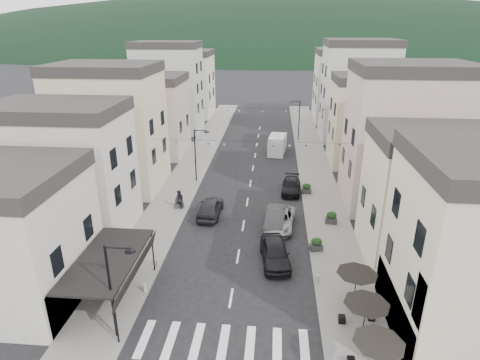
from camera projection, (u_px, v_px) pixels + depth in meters
The scene contains 26 objects.
sidewalk_left at pixel (194, 163), 50.74m from camera, with size 4.00×76.00×0.12m, color slate.
sidewalk_right at pixel (314, 167), 49.52m from camera, with size 4.00×76.00×0.12m, color slate.
hill_backdrop at pixel (274, 46), 298.44m from camera, with size 640.00×360.00×70.00m, color black.
boutique_awning at pixel (112, 260), 24.58m from camera, with size 3.77×7.50×3.28m.
buildings_row_left at pixel (150, 106), 54.41m from camera, with size 10.20×54.16×14.00m.
buildings_row_right at pixel (370, 110), 50.91m from camera, with size 10.20×54.16×14.50m.
cafe_terrace at pixel (366, 308), 21.61m from camera, with size 2.50×8.10×2.53m.
streetlamp_left_near at pixel (115, 283), 21.47m from camera, with size 1.70×0.56×6.00m.
streetlamp_left_far at pixel (198, 150), 43.71m from camera, with size 1.70×0.56×6.00m.
streetlamp_right_far at pixel (297, 116), 59.44m from camera, with size 1.70×0.56×6.00m.
bollards at pixel (230, 298), 25.45m from camera, with size 11.66×10.26×0.60m.
bunting_near at pixel (248, 145), 38.81m from camera, with size 19.00×0.28×0.62m.
bunting_far at pixel (256, 111), 53.63m from camera, with size 19.00×0.28×0.62m.
parked_car_a at pixel (275, 253), 29.64m from camera, with size 1.97×4.91×1.67m, color black.
parked_car_b at pixel (275, 218), 34.96m from camera, with size 1.65×4.73×1.56m, color #2E2E30.
parked_car_c at pixel (280, 219), 34.84m from camera, with size 2.40×5.21×1.45m, color #919399.
parked_car_d at pixel (291, 186), 42.06m from camera, with size 1.87×4.61×1.34m, color black.
parked_car_e at pixel (210, 207), 36.88m from camera, with size 1.95×4.85×1.65m, color black.
delivery_van at pixel (277, 144), 54.62m from camera, with size 2.65×5.43×2.51m.
pedestrian_a at pixel (126, 253), 29.49m from camera, with size 0.55×0.36×1.52m, color black.
pedestrian_b at pixel (179, 200), 37.85m from camera, with size 0.92×0.72×1.89m, color black.
planter_la at pixel (108, 289), 25.76m from camera, with size 1.30×1.01×1.28m.
planter_lb at pixel (179, 203), 38.35m from camera, with size 1.01×0.77×1.00m.
planter_ra at pixel (316, 244), 31.11m from camera, with size 1.07×0.75×1.08m.
planter_rb at pixel (331, 218), 35.30m from camera, with size 1.06×0.65×1.13m.
planter_rc at pixel (307, 188), 41.52m from camera, with size 0.98×0.56×1.09m.
Camera 1 is at (2.45, -15.28, 16.73)m, focal length 30.00 mm.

